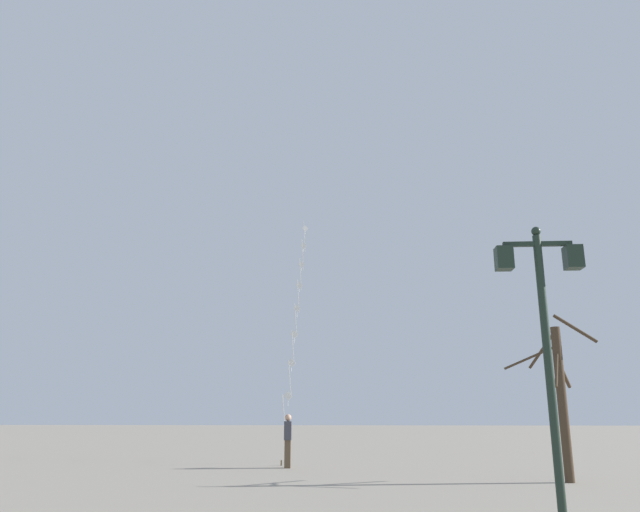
% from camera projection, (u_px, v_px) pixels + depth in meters
% --- Properties ---
extents(ground_plane, '(160.00, 160.00, 0.00)m').
position_uv_depth(ground_plane, '(351.00, 469.00, 19.53)').
color(ground_plane, gray).
extents(twin_lantern_lamp_post, '(1.45, 0.28, 4.87)m').
position_uv_depth(twin_lantern_lamp_post, '(544.00, 312.00, 10.16)').
color(twin_lantern_lamp_post, '#1E2D23').
rests_on(twin_lantern_lamp_post, ground_plane).
extents(kite_train, '(0.48, 10.72, 12.01)m').
position_uv_depth(kite_train, '(297.00, 311.00, 27.70)').
color(kite_train, brown).
rests_on(kite_train, ground_plane).
extents(kite_flyer, '(0.26, 0.61, 1.71)m').
position_uv_depth(kite_flyer, '(288.00, 439.00, 20.05)').
color(kite_flyer, brown).
rests_on(kite_flyer, ground_plane).
extents(bare_tree, '(2.50, 1.97, 4.38)m').
position_uv_depth(bare_tree, '(561.00, 395.00, 16.16)').
color(bare_tree, '#423323').
rests_on(bare_tree, ground_plane).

